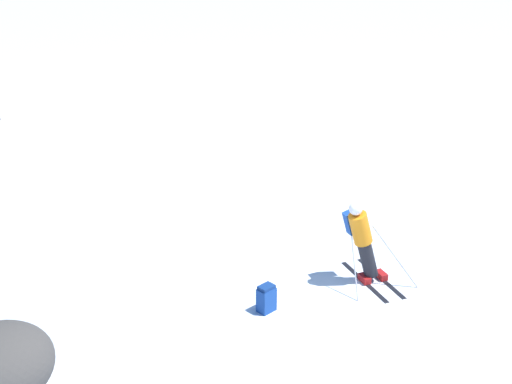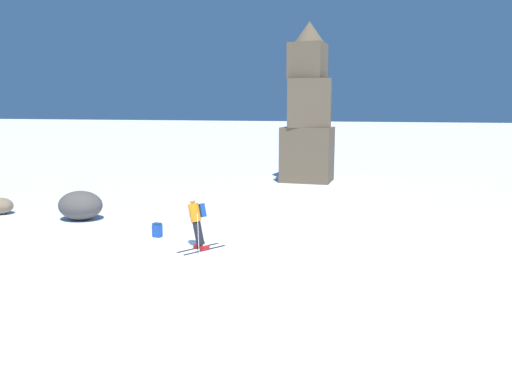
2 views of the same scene
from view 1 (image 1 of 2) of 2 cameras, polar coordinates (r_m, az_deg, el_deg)
name	(u,v)px [view 1 (image 1 of 2)]	position (r m, az deg, el deg)	size (l,w,h in m)	color
ground_plane	(336,310)	(12.67, 6.40, -9.39)	(300.00, 300.00, 0.00)	white
skier	(362,237)	(13.13, 8.48, -3.62)	(1.44, 1.62, 1.71)	black
spare_backpack	(266,299)	(12.46, 0.84, -8.52)	(0.33, 0.26, 0.50)	#194293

